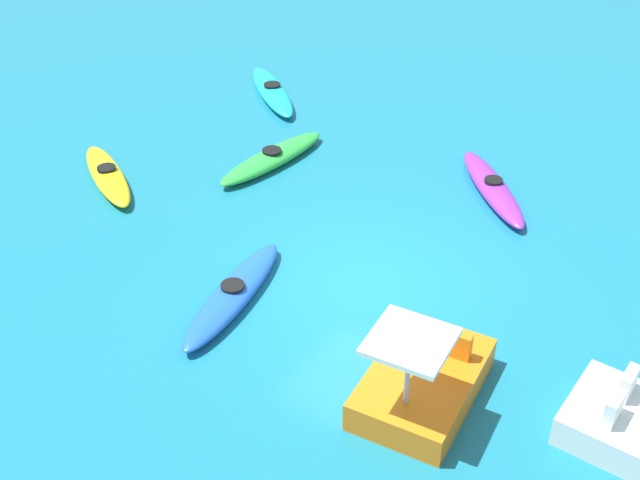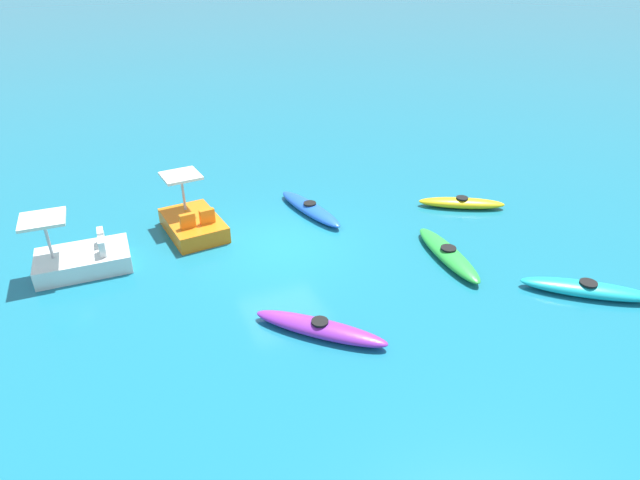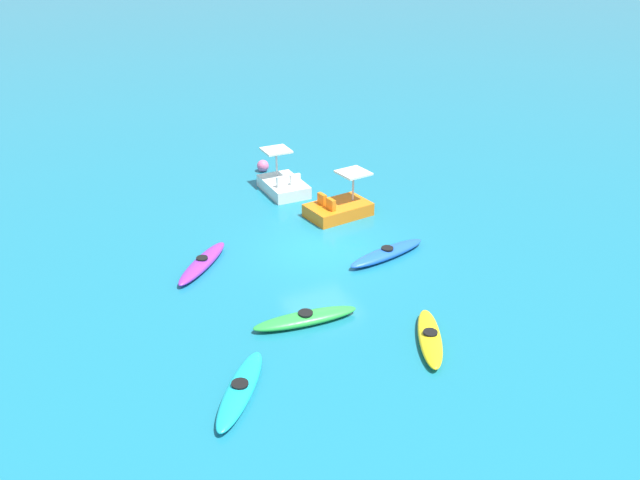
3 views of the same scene
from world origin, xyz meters
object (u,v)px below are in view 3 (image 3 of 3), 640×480
at_px(buoy_pink, 263,166).
at_px(kayak_yellow, 430,338).
at_px(kayak_cyan, 240,390).
at_px(kayak_purple, 202,263).
at_px(kayak_green, 306,318).
at_px(kayak_blue, 387,253).
at_px(pedal_boat_orange, 339,208).
at_px(pedal_boat_white, 283,185).

bearing_deg(buoy_pink, kayak_yellow, 176.24).
bearing_deg(kayak_cyan, kayak_purple, -10.03).
bearing_deg(kayak_green, kayak_blue, -60.12).
relative_size(kayak_green, buoy_pink, 6.00).
bearing_deg(kayak_purple, kayak_blue, -109.98).
xyz_separation_m(kayak_green, kayak_purple, (4.61, 1.64, -0.00)).
distance_m(kayak_purple, buoy_pink, 9.17).
height_order(kayak_yellow, pedal_boat_orange, pedal_boat_orange).
height_order(kayak_blue, kayak_green, same).
relative_size(kayak_blue, kayak_cyan, 1.13).
xyz_separation_m(kayak_purple, buoy_pink, (7.51, -5.25, 0.11)).
distance_m(kayak_yellow, pedal_boat_orange, 8.89).
relative_size(kayak_blue, kayak_green, 1.04).
relative_size(kayak_cyan, pedal_boat_orange, 1.14).
distance_m(kayak_green, kayak_purple, 4.89).
distance_m(kayak_green, kayak_yellow, 3.61).
height_order(kayak_green, kayak_purple, same).
distance_m(kayak_yellow, kayak_cyan, 5.51).
relative_size(kayak_purple, buoy_pink, 5.04).
bearing_deg(kayak_yellow, kayak_purple, 31.38).
bearing_deg(kayak_blue, kayak_purple, 70.02).
distance_m(kayak_cyan, pedal_boat_orange, 11.16).
bearing_deg(buoy_pink, pedal_boat_orange, -172.28).
height_order(kayak_green, buoy_pink, buoy_pink).
bearing_deg(buoy_pink, kayak_purple, 145.02).
relative_size(kayak_green, pedal_boat_orange, 1.24).
xyz_separation_m(kayak_cyan, pedal_boat_orange, (8.48, -7.25, 0.17)).
relative_size(kayak_purple, pedal_boat_white, 1.10).
distance_m(kayak_green, buoy_pink, 12.65).
bearing_deg(kayak_purple, buoy_pink, -34.98).
distance_m(kayak_blue, kayak_purple, 6.30).
bearing_deg(pedal_boat_white, kayak_cyan, 151.61).
xyz_separation_m(kayak_green, pedal_boat_white, (9.46, -3.46, 0.17)).
relative_size(kayak_blue, pedal_boat_orange, 1.29).
relative_size(kayak_green, kayak_cyan, 1.09).
distance_m(kayak_cyan, buoy_pink, 15.71).
distance_m(kayak_blue, kayak_cyan, 8.51).
height_order(kayak_blue, pedal_boat_white, pedal_boat_white).
height_order(pedal_boat_orange, buoy_pink, pedal_boat_orange).
xyz_separation_m(kayak_blue, kayak_yellow, (-4.90, 1.62, 0.00)).
bearing_deg(pedal_boat_white, kayak_blue, -173.32).
relative_size(pedal_boat_white, buoy_pink, 4.59).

